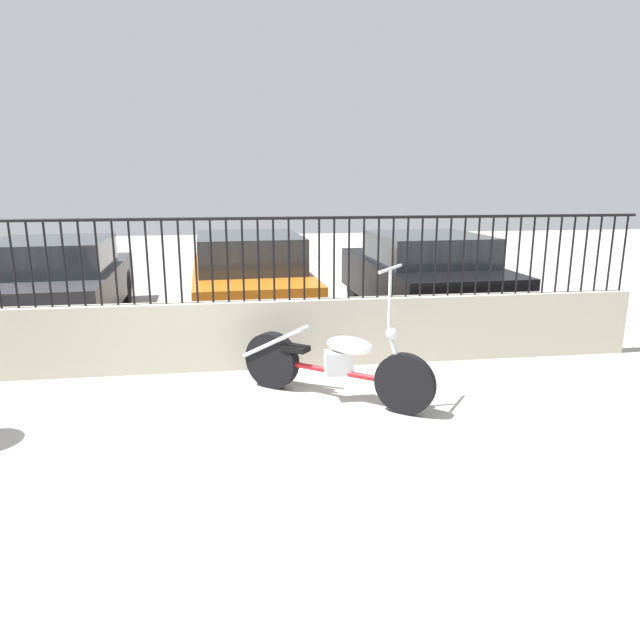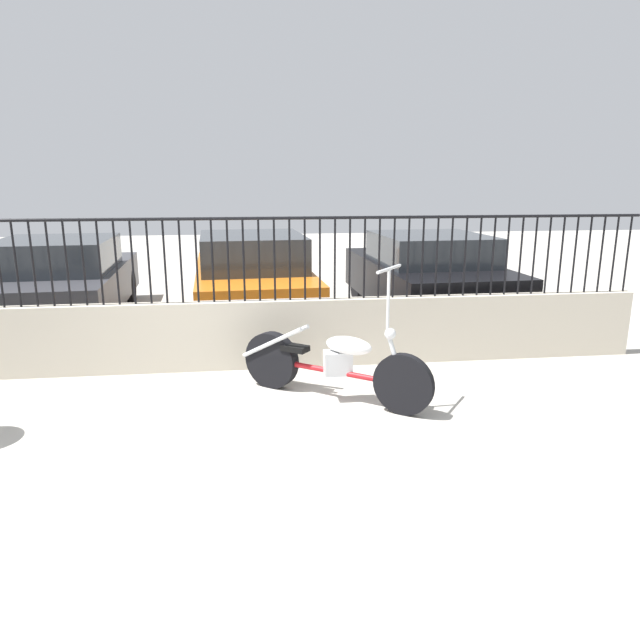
{
  "view_description": "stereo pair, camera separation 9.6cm",
  "coord_description": "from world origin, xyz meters",
  "px_view_note": "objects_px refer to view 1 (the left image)",
  "views": [
    {
      "loc": [
        -0.06,
        -4.34,
        2.19
      ],
      "look_at": [
        0.82,
        1.7,
        0.7
      ],
      "focal_mm": 32.0,
      "sensor_mm": 36.0,
      "label": 1
    },
    {
      "loc": [
        0.04,
        -4.36,
        2.19
      ],
      "look_at": [
        0.82,
        1.7,
        0.7
      ],
      "focal_mm": 32.0,
      "sensor_mm": 36.0,
      "label": 2
    }
  ],
  "objects_px": {
    "car_dark_grey": "(56,281)",
    "car_black": "(423,275)",
    "motorcycle_red": "(325,362)",
    "car_orange": "(249,275)"
  },
  "relations": [
    {
      "from": "car_dark_grey",
      "to": "car_black",
      "type": "relative_size",
      "value": 1.02
    },
    {
      "from": "motorcycle_red",
      "to": "car_orange",
      "type": "bearing_deg",
      "value": 137.16
    },
    {
      "from": "motorcycle_red",
      "to": "car_black",
      "type": "xyz_separation_m",
      "value": [
        2.15,
        3.43,
        0.31
      ]
    },
    {
      "from": "motorcycle_red",
      "to": "car_dark_grey",
      "type": "relative_size",
      "value": 0.43
    },
    {
      "from": "motorcycle_red",
      "to": "car_dark_grey",
      "type": "height_order",
      "value": "motorcycle_red"
    },
    {
      "from": "car_orange",
      "to": "car_dark_grey",
      "type": "bearing_deg",
      "value": 89.29
    },
    {
      "from": "motorcycle_red",
      "to": "car_dark_grey",
      "type": "distance_m",
      "value": 5.24
    },
    {
      "from": "motorcycle_red",
      "to": "car_dark_grey",
      "type": "bearing_deg",
      "value": 171.55
    },
    {
      "from": "motorcycle_red",
      "to": "car_black",
      "type": "relative_size",
      "value": 0.44
    },
    {
      "from": "car_orange",
      "to": "motorcycle_red",
      "type": "bearing_deg",
      "value": -173.33
    }
  ]
}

